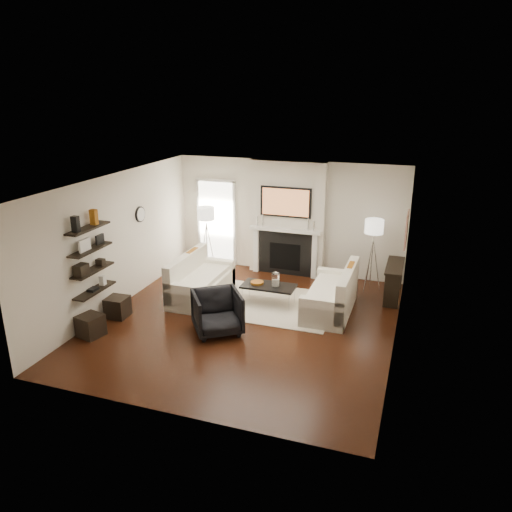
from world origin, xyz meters
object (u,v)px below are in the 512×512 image
(coffee_table, at_px, (269,286))
(lamp_right_shade, at_px, (374,226))
(loveseat_left_base, at_px, (202,288))
(armchair, at_px, (217,311))
(ottoman_near, at_px, (118,307))
(lamp_left_shade, at_px, (206,213))
(loveseat_right_base, at_px, (330,302))

(coffee_table, bearing_deg, lamp_right_shade, 38.41)
(loveseat_left_base, relative_size, lamp_right_shade, 4.50)
(armchair, height_order, ottoman_near, armchair)
(lamp_left_shade, bearing_deg, loveseat_right_base, -22.34)
(coffee_table, distance_m, lamp_left_shade, 2.66)
(loveseat_right_base, xyz_separation_m, lamp_right_shade, (0.63, 1.45, 1.24))
(loveseat_left_base, distance_m, armchair, 1.68)
(loveseat_right_base, distance_m, armchair, 2.37)
(loveseat_left_base, relative_size, loveseat_right_base, 1.00)
(loveseat_right_base, height_order, lamp_left_shade, lamp_left_shade)
(lamp_right_shade, height_order, ottoman_near, lamp_right_shade)
(armchair, distance_m, ottoman_near, 2.13)
(coffee_table, height_order, lamp_left_shade, lamp_left_shade)
(armchair, bearing_deg, coffee_table, 35.49)
(coffee_table, xyz_separation_m, lamp_left_shade, (-2.00, 1.40, 1.05))
(lamp_left_shade, distance_m, ottoman_near, 3.24)
(armchair, bearing_deg, ottoman_near, 145.31)
(lamp_right_shade, relative_size, ottoman_near, 1.00)
(loveseat_left_base, xyz_separation_m, lamp_left_shade, (-0.54, 1.52, 1.24))
(loveseat_right_base, bearing_deg, lamp_right_shade, 66.52)
(coffee_table, relative_size, lamp_left_shade, 2.75)
(loveseat_right_base, bearing_deg, ottoman_near, -157.96)
(coffee_table, height_order, ottoman_near, coffee_table)
(loveseat_left_base, xyz_separation_m, coffee_table, (1.46, 0.12, 0.19))
(coffee_table, bearing_deg, lamp_left_shade, 145.03)
(lamp_left_shade, bearing_deg, coffee_table, -34.97)
(armchair, xyz_separation_m, lamp_left_shade, (-1.49, 2.89, 1.02))
(loveseat_left_base, relative_size, coffee_table, 1.64)
(lamp_right_shade, bearing_deg, coffee_table, -141.59)
(lamp_left_shade, xyz_separation_m, ottoman_near, (-0.62, -2.92, -1.25))
(coffee_table, bearing_deg, loveseat_left_base, -175.20)
(loveseat_left_base, bearing_deg, ottoman_near, -129.80)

